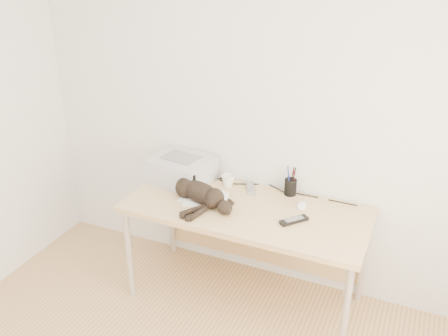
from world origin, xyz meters
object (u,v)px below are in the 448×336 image
at_px(cat, 198,193).
at_px(mouse, 302,204).
at_px(mug, 228,181).
at_px(pen_cup, 290,187).
at_px(desk, 251,219).
at_px(printer, 182,169).

distance_m(cat, mouse, 0.69).
distance_m(mug, pen_cup, 0.44).
distance_m(desk, cat, 0.40).
height_order(printer, pen_cup, pen_cup).
bearing_deg(cat, mouse, 37.74).
bearing_deg(desk, mug, 148.70).
xyz_separation_m(mug, mouse, (0.56, -0.06, -0.03)).
bearing_deg(mug, pen_cup, 8.49).
relative_size(desk, mug, 16.89).
relative_size(cat, pen_cup, 2.94).
distance_m(cat, mug, 0.30).
bearing_deg(desk, printer, 171.62).
height_order(pen_cup, mouse, pen_cup).
height_order(printer, mouse, printer).
relative_size(pen_cup, mouse, 1.82).
height_order(desk, pen_cup, pen_cup).
height_order(mug, mouse, mug).
xyz_separation_m(desk, mug, (-0.23, 0.14, 0.18)).
bearing_deg(printer, mouse, -0.64).
bearing_deg(cat, pen_cup, 52.42).
height_order(mug, pen_cup, pen_cup).
relative_size(cat, mouse, 5.34).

